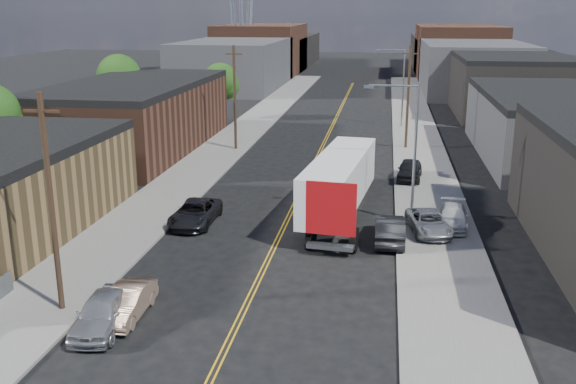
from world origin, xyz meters
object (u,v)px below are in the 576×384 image
(car_left_c, at_px, (195,213))
(car_right_lot_a, at_px, (429,222))
(semi_truck, at_px, (341,178))
(car_right_lot_b, at_px, (453,216))
(car_right_lot_c, at_px, (410,170))
(car_left_b, at_px, (127,303))
(car_left_a, at_px, (103,312))
(car_right_oncoming, at_px, (390,229))

(car_left_c, bearing_deg, car_right_lot_a, 0.78)
(semi_truck, bearing_deg, car_right_lot_b, -11.05)
(car_left_c, distance_m, car_right_lot_c, 18.96)
(car_left_b, distance_m, car_right_lot_c, 29.00)
(car_left_a, bearing_deg, car_right_lot_a, 39.22)
(semi_truck, relative_size, car_right_lot_a, 3.56)
(car_left_b, distance_m, car_right_oncoming, 16.32)
(car_right_lot_a, bearing_deg, car_right_oncoming, -156.54)
(car_left_b, height_order, car_right_lot_b, car_right_lot_b)
(car_left_c, relative_size, car_right_oncoming, 1.09)
(car_left_b, relative_size, car_right_lot_a, 0.90)
(car_left_a, bearing_deg, semi_truck, 58.25)
(semi_truck, height_order, car_left_b, semi_truck)
(semi_truck, xyz_separation_m, car_left_b, (-8.34, -16.71, -1.75))
(car_left_b, relative_size, car_left_c, 0.79)
(car_left_a, distance_m, car_right_lot_c, 30.36)
(car_right_oncoming, height_order, car_right_lot_c, car_right_lot_c)
(car_left_b, bearing_deg, semi_truck, 62.72)
(car_left_a, relative_size, car_right_lot_b, 1.02)
(car_right_lot_a, bearing_deg, car_left_a, -146.02)
(car_left_c, xyz_separation_m, car_right_lot_a, (14.65, 0.14, 0.06))
(car_left_a, distance_m, car_left_c, 14.14)
(car_right_lot_b, height_order, car_right_lot_c, car_right_lot_c)
(car_right_oncoming, relative_size, car_right_lot_b, 1.08)
(car_left_b, bearing_deg, car_right_oncoming, 43.95)
(semi_truck, height_order, car_right_oncoming, semi_truck)
(semi_truck, distance_m, car_right_lot_b, 7.69)
(car_right_lot_a, bearing_deg, car_left_c, 170.09)
(car_left_a, height_order, car_right_lot_b, car_left_a)
(car_left_a, relative_size, car_left_c, 0.87)
(semi_truck, height_order, car_left_a, semi_truck)
(car_left_b, bearing_deg, car_right_lot_a, 42.36)
(car_left_a, distance_m, car_right_lot_a, 20.40)
(car_right_oncoming, bearing_deg, car_right_lot_c, -97.24)
(semi_truck, bearing_deg, car_left_a, -110.09)
(car_right_oncoming, xyz_separation_m, car_right_lot_a, (2.36, 1.59, -0.00))
(car_right_oncoming, distance_m, car_right_lot_c, 14.43)
(car_right_lot_a, height_order, car_right_lot_c, car_right_lot_c)
(car_right_oncoming, bearing_deg, car_left_a, 45.26)
(semi_truck, bearing_deg, car_right_oncoming, -51.64)
(car_right_lot_c, bearing_deg, car_left_a, -111.68)
(car_left_b, distance_m, car_right_lot_a, 19.12)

